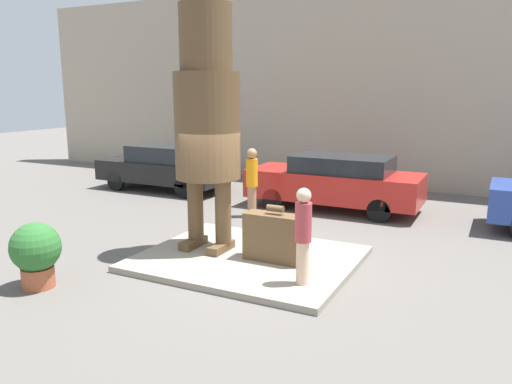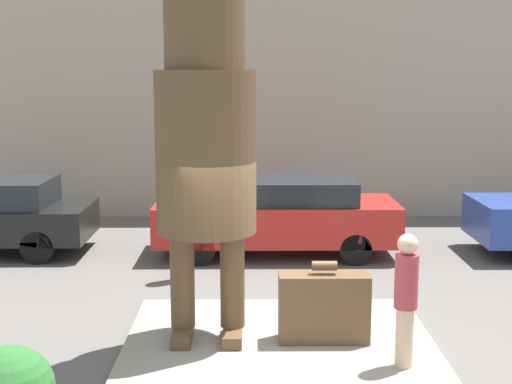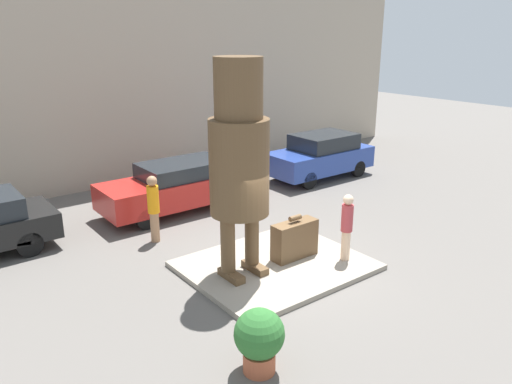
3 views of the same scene
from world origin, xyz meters
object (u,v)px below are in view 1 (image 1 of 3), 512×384
object	(u,v)px
worker_hivis	(252,180)
parked_car_black	(165,166)
statue_figure	(207,110)
tourist	(303,232)
giant_suitcase	(275,237)
planter_pot	(36,252)
parked_car_red	(335,181)

from	to	relation	value
worker_hivis	parked_car_black	bearing A→B (deg)	155.85
statue_figure	worker_hivis	size ratio (longest dim) A/B	2.63
parked_car_black	worker_hivis	bearing A→B (deg)	155.85
tourist	worker_hivis	bearing A→B (deg)	126.70
tourist	statue_figure	bearing A→B (deg)	158.28
giant_suitcase	planter_pot	bearing A→B (deg)	-139.63
giant_suitcase	parked_car_red	size ratio (longest dim) A/B	0.25
parked_car_red	planter_pot	size ratio (longest dim) A/B	4.20
statue_figure	tourist	size ratio (longest dim) A/B	2.92
statue_figure	parked_car_black	distance (m)	7.19
worker_hivis	giant_suitcase	bearing A→B (deg)	-56.38
planter_pot	worker_hivis	distance (m)	6.01
statue_figure	parked_car_red	distance (m)	5.37
tourist	parked_car_black	distance (m)	9.30
statue_figure	parked_car_red	bearing A→B (deg)	76.78
giant_suitcase	parked_car_red	bearing A→B (deg)	94.64
planter_pot	worker_hivis	world-z (taller)	worker_hivis
statue_figure	parked_car_red	world-z (taller)	statue_figure
tourist	parked_car_black	world-z (taller)	tourist
parked_car_black	worker_hivis	size ratio (longest dim) A/B	2.41
giant_suitcase	parked_car_red	distance (m)	4.95
statue_figure	tourist	xyz separation A→B (m)	(2.41, -0.96, -1.90)
parked_car_black	parked_car_red	xyz separation A→B (m)	(5.91, -0.14, 0.01)
statue_figure	worker_hivis	world-z (taller)	statue_figure
parked_car_red	planter_pot	world-z (taller)	parked_car_red
statue_figure	giant_suitcase	xyz separation A→B (m)	(1.53, -0.12, -2.33)
giant_suitcase	worker_hivis	bearing A→B (deg)	123.62
planter_pot	giant_suitcase	bearing A→B (deg)	40.37
statue_figure	giant_suitcase	size ratio (longest dim) A/B	4.03
parked_car_black	planter_pot	distance (m)	8.38
planter_pot	worker_hivis	size ratio (longest dim) A/B	0.62
giant_suitcase	worker_hivis	xyz separation A→B (m)	(-2.12, 3.18, 0.41)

